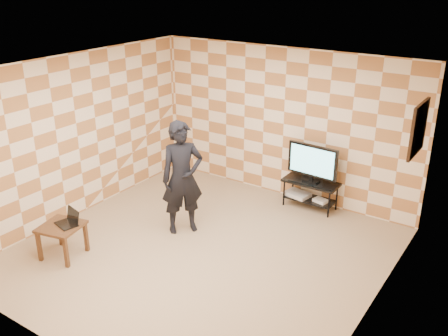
{
  "coord_description": "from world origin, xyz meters",
  "views": [
    {
      "loc": [
        3.84,
        -5.12,
        3.97
      ],
      "look_at": [
        0.0,
        0.6,
        1.15
      ],
      "focal_mm": 40.0,
      "sensor_mm": 36.0,
      "label": 1
    }
  ],
  "objects_px": {
    "tv": "(312,162)",
    "side_table": "(62,231)",
    "tv_stand": "(311,188)",
    "person": "(182,178)"
  },
  "relations": [
    {
      "from": "person",
      "to": "side_table",
      "type": "bearing_deg",
      "value": -173.45
    },
    {
      "from": "tv_stand",
      "to": "side_table",
      "type": "height_order",
      "value": "same"
    },
    {
      "from": "tv",
      "to": "person",
      "type": "distance_m",
      "value": 2.29
    },
    {
      "from": "person",
      "to": "tv_stand",
      "type": "bearing_deg",
      "value": 2.12
    },
    {
      "from": "tv",
      "to": "side_table",
      "type": "distance_m",
      "value": 4.18
    },
    {
      "from": "tv",
      "to": "side_table",
      "type": "bearing_deg",
      "value": -123.96
    },
    {
      "from": "tv_stand",
      "to": "side_table",
      "type": "distance_m",
      "value": 4.16
    },
    {
      "from": "tv",
      "to": "person",
      "type": "xyz_separation_m",
      "value": [
        -1.35,
        -1.85,
        0.04
      ]
    },
    {
      "from": "tv_stand",
      "to": "person",
      "type": "relative_size",
      "value": 0.53
    },
    {
      "from": "tv",
      "to": "tv_stand",
      "type": "bearing_deg",
      "value": 93.53
    }
  ]
}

